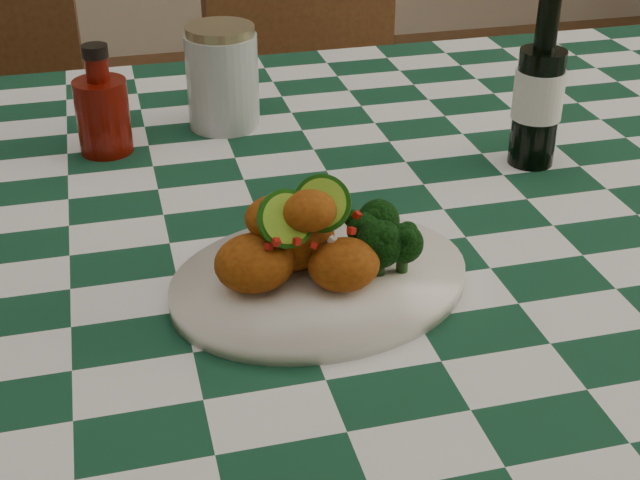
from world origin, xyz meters
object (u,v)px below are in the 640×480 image
object	(u,v)px
beer_bottle	(540,80)
wooden_chair_right	(336,172)
dining_table	(265,460)
fried_chicken_pile	(307,234)
ketchup_bottle	(101,100)
mason_jar	(222,77)
plate	(320,281)

from	to	relation	value
beer_bottle	wooden_chair_right	distance (m)	0.82
dining_table	wooden_chair_right	xyz separation A→B (m)	(0.29, 0.72, 0.06)
dining_table	wooden_chair_right	world-z (taller)	wooden_chair_right
beer_bottle	fried_chicken_pile	bearing A→B (deg)	-147.44
fried_chicken_pile	ketchup_bottle	world-z (taller)	ketchup_bottle
wooden_chair_right	mason_jar	bearing A→B (deg)	-128.98
dining_table	wooden_chair_right	size ratio (longest dim) A/B	1.82
dining_table	beer_bottle	world-z (taller)	beer_bottle
wooden_chair_right	fried_chicken_pile	bearing A→B (deg)	-114.85
dining_table	beer_bottle	distance (m)	0.61
plate	mason_jar	bearing A→B (deg)	93.29
mason_jar	wooden_chair_right	distance (m)	0.69
dining_table	ketchup_bottle	distance (m)	0.52
beer_bottle	plate	bearing A→B (deg)	-146.44
plate	beer_bottle	xyz separation A→B (m)	(0.33, 0.22, 0.10)
fried_chicken_pile	beer_bottle	world-z (taller)	beer_bottle
fried_chicken_pile	mason_jar	distance (m)	0.43
fried_chicken_pile	ketchup_bottle	size ratio (longest dim) A/B	1.01
dining_table	mason_jar	world-z (taller)	mason_jar
dining_table	beer_bottle	size ratio (longest dim) A/B	7.75
fried_chicken_pile	mason_jar	world-z (taller)	mason_jar
ketchup_bottle	mason_jar	distance (m)	0.17
ketchup_bottle	beer_bottle	distance (m)	0.54
plate	fried_chicken_pile	size ratio (longest dim) A/B	2.08
plate	beer_bottle	bearing A→B (deg)	33.56
mason_jar	beer_bottle	distance (m)	0.41
mason_jar	beer_bottle	bearing A→B (deg)	-31.33
plate	mason_jar	xyz separation A→B (m)	(-0.02, 0.43, 0.06)
beer_bottle	mason_jar	bearing A→B (deg)	148.67
dining_table	ketchup_bottle	bearing A→B (deg)	129.06
plate	ketchup_bottle	size ratio (longest dim) A/B	2.11
mason_jar	wooden_chair_right	bearing A→B (deg)	58.89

